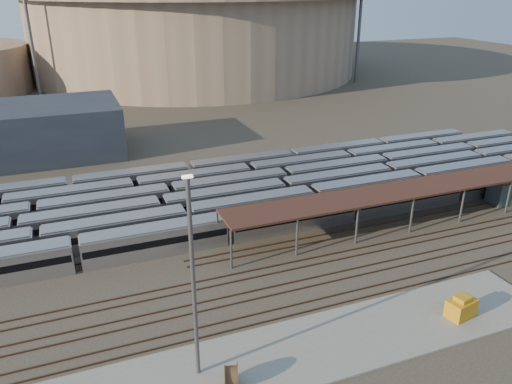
{
  "coord_description": "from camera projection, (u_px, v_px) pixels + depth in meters",
  "views": [
    {
      "loc": [
        -23.94,
        -47.7,
        31.54
      ],
      "look_at": [
        -0.69,
        12.0,
        4.56
      ],
      "focal_mm": 35.0,
      "sensor_mm": 36.0,
      "label": 1
    }
  ],
  "objects": [
    {
      "name": "ground",
      "position": [
        297.0,
        261.0,
        61.2
      ],
      "size": [
        420.0,
        420.0,
        0.0
      ],
      "primitive_type": "plane",
      "color": "#383026",
      "rests_on": "ground"
    },
    {
      "name": "apron",
      "position": [
        318.0,
        347.0,
        46.61
      ],
      "size": [
        50.0,
        9.0,
        0.2
      ],
      "primitive_type": "cube",
      "color": "gray",
      "rests_on": "ground"
    },
    {
      "name": "subway_trains",
      "position": [
        258.0,
        191.0,
        77.11
      ],
      "size": [
        126.53,
        23.9,
        3.6
      ],
      "color": "#B8B8BD",
      "rests_on": "ground"
    },
    {
      "name": "inspection_shed",
      "position": [
        427.0,
        187.0,
        70.06
      ],
      "size": [
        60.3,
        6.0,
        5.3
      ],
      "color": "#525155",
      "rests_on": "ground"
    },
    {
      "name": "empty_tracks",
      "position": [
        316.0,
        281.0,
        56.88
      ],
      "size": [
        170.0,
        9.62,
        0.18
      ],
      "color": "#4C3323",
      "rests_on": "ground"
    },
    {
      "name": "stadium",
      "position": [
        195.0,
        27.0,
        183.41
      ],
      "size": [
        124.0,
        124.0,
        32.5
      ],
      "color": "#8C755F",
      "rests_on": "ground"
    },
    {
      "name": "service_building",
      "position": [
        6.0,
        134.0,
        94.79
      ],
      "size": [
        42.0,
        20.0,
        10.0
      ],
      "primitive_type": "cube",
      "color": "#1E232D",
      "rests_on": "ground"
    },
    {
      "name": "floodlight_0",
      "position": [
        29.0,
        25.0,
        137.63
      ],
      "size": [
        4.0,
        1.0,
        38.4
      ],
      "color": "#525155",
      "rests_on": "ground"
    },
    {
      "name": "floodlight_2",
      "position": [
        360.0,
        19.0,
        162.49
      ],
      "size": [
        4.0,
        1.0,
        38.4
      ],
      "color": "#525155",
      "rests_on": "ground"
    },
    {
      "name": "floodlight_3",
      "position": [
        90.0,
        14.0,
        187.26
      ],
      "size": [
        4.0,
        1.0,
        38.4
      ],
      "color": "#525155",
      "rests_on": "ground"
    },
    {
      "name": "cable_reel_east",
      "position": [
        231.0,
        376.0,
        41.66
      ],
      "size": [
        1.66,
        2.23,
        1.98
      ],
      "primitive_type": "cylinder",
      "rotation": [
        0.0,
        1.57,
        -0.31
      ],
      "color": "brown",
      "rests_on": "apron"
    },
    {
      "name": "yard_light_pole",
      "position": [
        193.0,
        282.0,
        39.85
      ],
      "size": [
        0.8,
        0.36,
        18.36
      ],
      "color": "#525155",
      "rests_on": "apron"
    },
    {
      "name": "yellow_equipment",
      "position": [
        461.0,
        308.0,
        50.46
      ],
      "size": [
        3.31,
        2.45,
        1.87
      ],
      "primitive_type": "cube",
      "rotation": [
        0.0,
        0.0,
        0.21
      ],
      "color": "#C07E12",
      "rests_on": "apron"
    }
  ]
}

